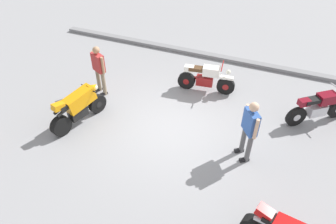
{
  "coord_description": "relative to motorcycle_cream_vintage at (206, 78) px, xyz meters",
  "views": [
    {
      "loc": [
        2.51,
        -6.37,
        6.07
      ],
      "look_at": [
        -0.04,
        -0.23,
        0.75
      ],
      "focal_mm": 32.79,
      "sensor_mm": 36.0,
      "label": 1
    }
  ],
  "objects": [
    {
      "name": "person_in_red_shirt",
      "position": [
        -3.23,
        -1.45,
        0.5
      ],
      "size": [
        0.63,
        0.47,
        1.71
      ],
      "rotation": [
        0.0,
        0.0,
        4.26
      ],
      "color": "gray",
      "rests_on": "ground"
    },
    {
      "name": "person_in_blue_shirt",
      "position": [
        1.87,
        -2.57,
        0.54
      ],
      "size": [
        0.52,
        0.61,
        1.77
      ],
      "rotation": [
        0.0,
        0.0,
        3.75
      ],
      "color": "#59595B",
      "rests_on": "ground"
    },
    {
      "name": "ground_plane",
      "position": [
        -0.33,
        -2.24,
        -0.49
      ],
      "size": [
        40.0,
        40.0,
        0.0
      ],
      "primitive_type": "plane",
      "color": "gray"
    },
    {
      "name": "motorcycle_orange_sportbike",
      "position": [
        -2.97,
        -3.05,
        0.11
      ],
      "size": [
        0.86,
        1.92,
        1.14
      ],
      "rotation": [
        0.0,
        0.0,
        1.28
      ],
      "color": "black",
      "rests_on": "ground"
    },
    {
      "name": "curb_edge",
      "position": [
        -0.33,
        2.36,
        -0.41
      ],
      "size": [
        14.0,
        0.3,
        0.15
      ],
      "primitive_type": "cube",
      "color": "gray",
      "rests_on": "ground"
    },
    {
      "name": "motorcycle_maroon_cruiser",
      "position": [
        3.56,
        -0.29,
        0.03
      ],
      "size": [
        1.72,
        1.39,
        1.09
      ],
      "rotation": [
        0.0,
        0.0,
        0.67
      ],
      "color": "black",
      "rests_on": "ground"
    },
    {
      "name": "motorcycle_cream_vintage",
      "position": [
        0.0,
        0.0,
        0.0
      ],
      "size": [
        1.95,
        0.7,
        1.07
      ],
      "rotation": [
        0.0,
        0.0,
        0.14
      ],
      "color": "black",
      "rests_on": "ground"
    }
  ]
}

